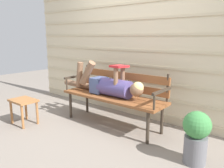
{
  "coord_description": "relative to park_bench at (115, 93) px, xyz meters",
  "views": [
    {
      "loc": [
        2.07,
        -2.44,
        1.33
      ],
      "look_at": [
        0.0,
        0.06,
        0.65
      ],
      "focal_mm": 35.82,
      "sensor_mm": 36.0,
      "label": 1
    }
  ],
  "objects": [
    {
      "name": "ground_plane",
      "position": [
        -0.0,
        -0.13,
        -0.5
      ],
      "size": [
        12.0,
        12.0,
        0.0
      ],
      "primitive_type": "plane",
      "color": "gray"
    },
    {
      "name": "house_siding",
      "position": [
        -0.0,
        0.57,
        0.62
      ],
      "size": [
        4.98,
        0.08,
        2.24
      ],
      "color": "beige",
      "rests_on": "ground"
    },
    {
      "name": "park_bench",
      "position": [
        0.0,
        0.0,
        0.0
      ],
      "size": [
        1.68,
        0.51,
        0.85
      ],
      "color": "brown",
      "rests_on": "ground"
    },
    {
      "name": "reclining_person",
      "position": [
        -0.08,
        -0.07,
        0.12
      ],
      "size": [
        1.67,
        0.26,
        0.51
      ],
      "color": "#514784"
    },
    {
      "name": "footstool",
      "position": [
        -1.08,
        -0.9,
        -0.19
      ],
      "size": [
        0.41,
        0.3,
        0.39
      ],
      "color": "#9E6638",
      "rests_on": "ground"
    },
    {
      "name": "potted_plant",
      "position": [
        1.36,
        -0.32,
        -0.18
      ],
      "size": [
        0.29,
        0.29,
        0.58
      ],
      "color": "slate",
      "rests_on": "ground"
    }
  ]
}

